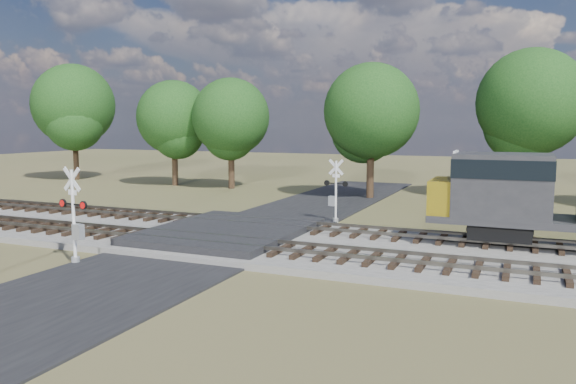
% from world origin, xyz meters
% --- Properties ---
extents(ground, '(160.00, 160.00, 0.00)m').
position_xyz_m(ground, '(0.00, 0.00, 0.00)').
color(ground, '#4D4E29').
rests_on(ground, ground).
extents(ballast_bed, '(140.00, 10.00, 0.30)m').
position_xyz_m(ballast_bed, '(10.00, 0.50, 0.15)').
color(ballast_bed, gray).
rests_on(ballast_bed, ground).
extents(road, '(7.00, 60.00, 0.08)m').
position_xyz_m(road, '(0.00, 0.00, 0.04)').
color(road, black).
rests_on(road, ground).
extents(crossing_panel, '(7.00, 9.00, 0.62)m').
position_xyz_m(crossing_panel, '(0.00, 0.50, 0.32)').
color(crossing_panel, '#262628').
rests_on(crossing_panel, ground).
extents(track_near, '(140.00, 2.60, 0.33)m').
position_xyz_m(track_near, '(3.12, -2.00, 0.41)').
color(track_near, black).
rests_on(track_near, ballast_bed).
extents(track_far, '(140.00, 2.60, 0.33)m').
position_xyz_m(track_far, '(3.12, 3.00, 0.41)').
color(track_far, black).
rests_on(track_far, ballast_bed).
extents(crossing_signal_near, '(1.61, 0.38, 4.00)m').
position_xyz_m(crossing_signal_near, '(-3.31, -6.26, 1.66)').
color(crossing_signal_near, silver).
rests_on(crossing_signal_near, ground).
extents(crossing_signal_far, '(1.50, 0.35, 3.72)m').
position_xyz_m(crossing_signal_far, '(3.30, 7.22, 1.55)').
color(crossing_signal_far, silver).
rests_on(crossing_signal_far, ground).
extents(equipment_shed, '(5.36, 5.36, 2.92)m').
position_xyz_m(equipment_shed, '(12.04, 13.01, 1.48)').
color(equipment_shed, '#482B1F').
rests_on(equipment_shed, ground).
extents(treeline, '(80.65, 11.02, 11.85)m').
position_xyz_m(treeline, '(4.02, 20.14, 6.86)').
color(treeline, black).
rests_on(treeline, ground).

